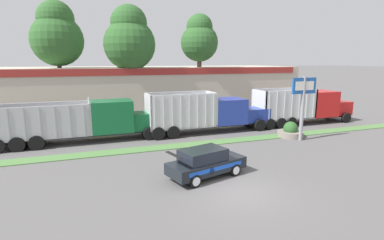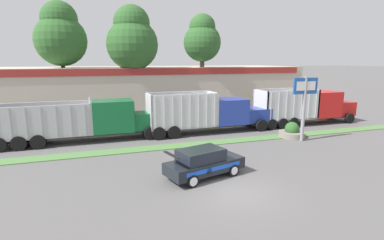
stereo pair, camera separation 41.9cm
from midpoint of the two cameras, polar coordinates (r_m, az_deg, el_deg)
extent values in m
plane|color=#5B5959|center=(15.35, 8.04, -13.28)|extent=(600.00, 600.00, 0.00)
cube|color=#517F42|center=(22.79, -2.01, -4.84)|extent=(120.00, 1.34, 0.06)
cube|color=yellow|center=(26.68, -28.61, -3.90)|extent=(2.40, 0.14, 0.01)
cube|color=yellow|center=(26.33, -16.94, -3.17)|extent=(2.40, 0.14, 0.01)
cube|color=yellow|center=(27.08, -5.47, -2.33)|extent=(2.40, 0.14, 0.01)
cube|color=yellow|center=(28.84, 4.99, -1.48)|extent=(2.40, 0.14, 0.01)
cube|color=yellow|center=(31.44, 13.98, -0.71)|extent=(2.40, 0.14, 0.01)
cube|color=yellow|center=(34.69, 21.43, -0.05)|extent=(2.40, 0.14, 0.01)
cube|color=black|center=(32.67, 20.10, 0.45)|extent=(10.88, 1.40, 0.18)
cube|color=red|center=(35.51, 25.68, 2.14)|extent=(2.06, 2.09, 1.41)
cube|color=#B7B7BC|center=(36.27, 26.86, 2.21)|extent=(0.06, 1.79, 1.20)
cube|color=red|center=(33.71, 22.77, 2.94)|extent=(2.93, 2.55, 2.56)
cube|color=black|center=(34.68, 24.65, 3.75)|extent=(0.04, 2.17, 1.15)
cylinder|color=silver|center=(31.96, 21.80, 4.17)|extent=(0.14, 0.14, 1.74)
cube|color=silver|center=(31.12, 16.57, 0.44)|extent=(5.90, 2.55, 0.12)
cube|color=silver|center=(32.67, 20.79, 3.19)|extent=(0.16, 2.55, 2.84)
cube|color=silver|center=(29.30, 12.19, 2.82)|extent=(0.16, 2.55, 2.84)
cube|color=silver|center=(29.95, 18.07, 2.70)|extent=(5.90, 0.16, 2.84)
cube|color=silver|center=(31.86, 15.45, 3.33)|extent=(5.90, 0.16, 2.84)
cube|color=#BCBCC1|center=(28.40, 14.15, 2.47)|extent=(0.10, 0.04, 2.70)
cube|color=#BCBCC1|center=(28.88, 15.54, 2.54)|extent=(0.10, 0.04, 2.70)
cube|color=#BCBCC1|center=(29.37, 16.88, 2.61)|extent=(0.10, 0.04, 2.70)
cube|color=#BCBCC1|center=(29.88, 18.19, 2.67)|extent=(0.10, 0.04, 2.70)
cube|color=#BCBCC1|center=(30.40, 19.44, 2.73)|extent=(0.10, 0.04, 2.70)
cube|color=#BCBCC1|center=(30.93, 20.66, 2.79)|extent=(0.10, 0.04, 2.70)
cube|color=#BCBCC1|center=(31.48, 21.83, 2.84)|extent=(0.10, 0.04, 2.70)
cylinder|color=black|center=(34.79, 27.02, 0.38)|extent=(1.03, 0.30, 1.03)
cylinder|color=black|center=(36.53, 24.18, 1.08)|extent=(1.03, 0.30, 1.03)
cylinder|color=black|center=(28.83, 14.24, -0.76)|extent=(1.03, 0.30, 1.03)
cylinder|color=black|center=(30.90, 11.66, 0.15)|extent=(1.03, 0.30, 1.03)
cylinder|color=black|center=(29.51, 16.19, -0.59)|extent=(1.03, 0.30, 1.03)
cylinder|color=black|center=(31.53, 13.53, 0.29)|extent=(1.03, 0.30, 1.03)
cylinder|color=black|center=(30.22, 18.04, -0.42)|extent=(1.03, 0.30, 1.03)
cylinder|color=black|center=(32.20, 15.33, 0.43)|extent=(1.03, 0.30, 1.03)
cube|color=black|center=(25.24, -20.39, -2.56)|extent=(12.59, 1.34, 0.18)
cube|color=#146033|center=(25.47, -9.08, -0.07)|extent=(2.48, 1.99, 1.37)
cube|color=#B7B7BC|center=(25.73, -6.31, 0.12)|extent=(0.06, 1.70, 1.17)
cube|color=#146033|center=(25.02, -15.48, 0.76)|extent=(3.17, 2.43, 2.50)
cube|color=black|center=(25.11, -11.89, 1.98)|extent=(0.04, 2.07, 1.12)
cylinder|color=silver|center=(24.05, -19.44, 2.13)|extent=(0.14, 0.14, 1.67)
cube|color=#ADADB2|center=(25.42, -26.78, -2.63)|extent=(6.95, 2.43, 0.12)
cube|color=#ADADB2|center=(24.96, -19.29, 0.52)|extent=(0.16, 2.43, 2.38)
cube|color=#ADADB2|center=(24.08, -27.34, -0.49)|extent=(6.95, 0.16, 2.38)
cube|color=#ADADB2|center=(26.29, -26.72, 0.46)|extent=(6.95, 0.16, 2.38)
cube|color=#99999E|center=(24.34, -31.99, -0.83)|extent=(0.10, 0.04, 2.27)
cube|color=#99999E|center=(24.14, -29.70, -0.69)|extent=(0.10, 0.04, 2.27)
cube|color=#99999E|center=(23.98, -27.37, -0.53)|extent=(0.10, 0.04, 2.27)
cube|color=#99999E|center=(23.86, -25.01, -0.38)|extent=(0.10, 0.04, 2.27)
cube|color=#99999E|center=(23.79, -22.64, -0.22)|extent=(0.10, 0.04, 2.27)
cube|color=#99999E|center=(23.75, -20.25, -0.06)|extent=(0.10, 0.04, 2.27)
cylinder|color=black|center=(24.51, -8.50, -2.57)|extent=(1.07, 0.30, 1.07)
cylinder|color=black|center=(26.80, -9.50, -1.41)|extent=(1.07, 0.30, 1.07)
cylinder|color=black|center=(27.14, -32.46, -2.89)|extent=(1.07, 0.30, 1.07)
cylinder|color=black|center=(24.60, -30.80, -4.03)|extent=(1.07, 0.30, 1.07)
cylinder|color=black|center=(26.88, -29.87, -2.75)|extent=(1.07, 0.30, 1.07)
cylinder|color=black|center=(24.38, -27.92, -3.87)|extent=(1.07, 0.30, 1.07)
cylinder|color=black|center=(26.68, -27.23, -2.59)|extent=(1.07, 0.30, 1.07)
cube|color=black|center=(27.01, 3.06, -0.97)|extent=(11.36, 1.38, 0.18)
cube|color=#23389E|center=(28.85, 11.19, 1.05)|extent=(2.52, 2.05, 1.23)
cube|color=#B7B7BC|center=(29.52, 13.35, 1.19)|extent=(0.06, 1.75, 1.05)
cube|color=#23389E|center=(27.46, 6.29, 1.75)|extent=(2.98, 2.50, 2.24)
cube|color=black|center=(28.09, 9.08, 2.70)|extent=(0.04, 2.13, 1.01)
cylinder|color=silver|center=(25.95, 3.94, 2.96)|extent=(0.14, 0.14, 1.54)
cube|color=silver|center=(26.06, -2.53, -1.08)|extent=(5.85, 2.50, 0.12)
cube|color=silver|center=(26.76, 3.27, 2.36)|extent=(0.16, 2.50, 2.86)
cube|color=silver|center=(25.12, -8.78, 1.65)|extent=(0.16, 2.50, 2.86)
cube|color=silver|center=(24.69, -1.76, 1.62)|extent=(5.85, 0.16, 2.86)
cube|color=silver|center=(26.90, -3.30, 2.40)|extent=(5.85, 0.16, 2.86)
cube|color=#B2B2B7|center=(23.94, -7.52, 1.22)|extent=(0.10, 0.04, 2.72)
cube|color=#B2B2B7|center=(24.11, -5.82, 1.33)|extent=(0.10, 0.04, 2.72)
cube|color=#B2B2B7|center=(24.29, -4.15, 1.43)|extent=(0.10, 0.04, 2.72)
cube|color=#B2B2B7|center=(24.49, -2.50, 1.53)|extent=(0.10, 0.04, 2.72)
cube|color=#B2B2B7|center=(24.71, -0.88, 1.63)|extent=(0.10, 0.04, 2.72)
cube|color=#B2B2B7|center=(24.95, 0.71, 1.72)|extent=(0.10, 0.04, 2.72)
cube|color=#B2B2B7|center=(25.22, 2.27, 1.82)|extent=(0.10, 0.04, 2.72)
cube|color=#B2B2B7|center=(25.49, 3.79, 1.90)|extent=(0.10, 0.04, 2.72)
cylinder|color=black|center=(27.97, 12.42, -0.98)|extent=(1.08, 0.30, 1.08)
cylinder|color=black|center=(30.04, 9.94, -0.05)|extent=(1.08, 0.30, 1.08)
cylinder|color=black|center=(24.38, -6.90, -2.60)|extent=(1.08, 0.30, 1.08)
cylinder|color=black|center=(26.72, -8.08, -1.40)|extent=(1.08, 0.30, 1.08)
cylinder|color=black|center=(24.67, -4.05, -2.38)|extent=(1.08, 0.30, 1.08)
cylinder|color=black|center=(26.99, -5.47, -1.21)|extent=(1.08, 0.30, 1.08)
cube|color=black|center=(16.77, 2.08, -8.61)|extent=(4.74, 2.86, 0.64)
cube|color=black|center=(16.41, 1.35, -6.74)|extent=(2.76, 2.13, 0.61)
cube|color=black|center=(16.32, 1.35, -5.65)|extent=(2.76, 2.13, 0.04)
cube|color=black|center=(15.33, -4.26, -6.65)|extent=(0.56, 1.41, 0.03)
cube|color=blue|center=(16.09, 4.01, -9.26)|extent=(3.42, 0.95, 0.22)
cylinder|color=black|center=(15.92, 3.06, -9.72)|extent=(0.34, 0.10, 0.35)
cylinder|color=black|center=(17.11, 7.51, -9.42)|extent=(0.69, 0.37, 0.67)
cylinder|color=silver|center=(17.04, 7.75, -9.52)|extent=(0.45, 0.13, 0.47)
cylinder|color=black|center=(18.29, 3.94, -7.96)|extent=(0.69, 0.37, 0.67)
cylinder|color=silver|center=(18.37, 3.73, -7.87)|extent=(0.45, 0.13, 0.47)
cylinder|color=black|center=(15.50, -0.17, -11.57)|extent=(0.69, 0.37, 0.67)
cylinder|color=silver|center=(15.42, 0.06, -11.70)|extent=(0.45, 0.13, 0.47)
cylinder|color=black|center=(16.80, -3.48, -9.74)|extent=(0.69, 0.37, 0.67)
cylinder|color=silver|center=(16.89, -3.67, -9.63)|extent=(0.45, 0.13, 0.47)
cylinder|color=gray|center=(25.29, 19.83, 2.00)|extent=(0.28, 0.28, 5.14)
cube|color=#1E51A3|center=(25.08, 20.11, 6.15)|extent=(2.16, 0.16, 1.26)
cube|color=white|center=(25.01, 20.25, 6.13)|extent=(1.73, 0.02, 0.69)
cylinder|color=gray|center=(26.67, 17.77, -2.54)|extent=(2.17, 2.17, 0.46)
sphere|color=#2D5B28|center=(26.57, 17.83, -1.56)|extent=(1.19, 1.19, 1.19)
cube|color=#BCB29E|center=(42.57, -9.61, 6.26)|extent=(42.81, 12.00, 5.48)
cube|color=maroon|center=(36.50, -8.01, 9.10)|extent=(40.67, 0.10, 0.80)
cylinder|color=brown|center=(38.79, -23.96, 6.11)|extent=(0.46, 0.46, 7.01)
sphere|color=#2D5B28|center=(38.75, -24.58, 13.65)|extent=(5.87, 5.87, 5.87)
sphere|color=#2D5B28|center=(38.96, -24.88, 17.09)|extent=(4.11, 4.11, 4.11)
cylinder|color=brown|center=(37.35, -11.81, 6.31)|extent=(0.46, 0.46, 6.54)
sphere|color=#2D5B28|center=(37.27, -12.12, 13.89)|extent=(6.07, 6.07, 6.07)
sphere|color=#2D5B28|center=(37.47, -12.28, 17.60)|extent=(4.25, 4.25, 4.25)
cylinder|color=brown|center=(39.50, 1.08, 7.33)|extent=(0.58, 0.58, 7.26)
sphere|color=#2D5B28|center=(39.47, 1.11, 14.50)|extent=(4.77, 4.77, 4.77)
sphere|color=#2D5B28|center=(39.62, 1.12, 17.26)|extent=(3.34, 3.34, 3.34)
camera|label=1|loc=(0.21, -90.55, -0.11)|focal=28.00mm
camera|label=2|loc=(0.21, 89.45, 0.11)|focal=28.00mm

